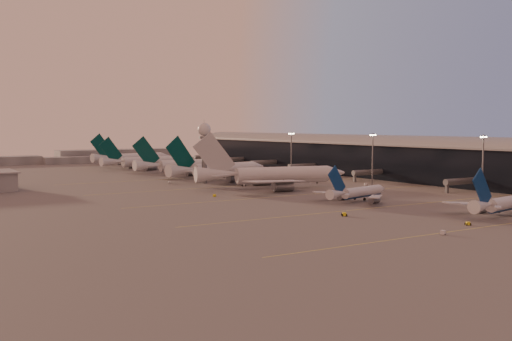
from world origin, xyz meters
TOP-DOWN VIEW (x-y plane):
  - ground at (0.00, 0.00)m, footprint 700.00×700.00m
  - taxiway_markings at (30.00, 56.00)m, footprint 180.00×185.25m
  - terminal at (107.88, 110.09)m, footprint 57.00×362.00m
  - radar_tower at (5.00, 120.00)m, footprint 6.40×6.40m
  - mast_a at (58.00, 0.00)m, footprint 3.60×0.56m
  - mast_b at (55.00, 55.00)m, footprint 3.60×0.56m
  - mast_c at (50.00, 110.00)m, footprint 3.60×0.56m
  - mast_d at (48.00, 200.00)m, footprint 3.60×0.56m
  - distant_horizon at (2.62, 325.14)m, footprint 165.00×37.50m
  - narrowbody_near at (36.62, -25.02)m, footprint 40.35×31.95m
  - narrowbody_mid at (21.13, 25.85)m, footprint 35.98×28.36m
  - widebody_white at (20.62, 82.10)m, footprint 71.43×56.61m
  - greentail_a at (18.47, 129.62)m, footprint 63.78×51.02m
  - greentail_b at (19.14, 174.49)m, footprint 61.94×49.90m
  - greentail_c at (13.65, 225.35)m, footprint 58.51×46.88m
  - greentail_d at (21.14, 263.09)m, footprint 62.77×50.23m
  - gsv_truck_a at (-5.43, -36.99)m, footprint 6.33×3.65m
  - gsv_tug_near at (11.93, -30.67)m, footprint 3.11×3.69m
  - gsv_catering_a at (71.62, -0.49)m, footprint 5.30×3.98m
  - gsv_tug_mid at (-6.73, 1.06)m, footprint 4.38×3.84m
  - gsv_truck_b at (54.47, 48.86)m, footprint 4.87×2.02m
  - gsv_truck_c at (-16.73, 68.04)m, footprint 5.34×3.44m
  - gsv_catering_b at (64.62, 69.46)m, footprint 6.20×4.66m
  - gsv_tug_far at (13.88, 97.11)m, footprint 3.48×4.46m
  - gsv_truck_d at (-10.60, 127.20)m, footprint 3.25×6.05m
  - gsv_tug_hangar at (33.36, 154.83)m, footprint 4.45×3.48m

SIDE VIEW (x-z plane):
  - ground at x=0.00m, z-range 0.00..0.00m
  - taxiway_markings at x=30.00m, z-range 0.00..0.02m
  - gsv_tug_near at x=11.93m, z-range 0.01..0.92m
  - gsv_tug_mid at x=-6.73m, z-range 0.02..1.09m
  - gsv_tug_hangar at x=33.36m, z-range 0.02..1.13m
  - gsv_tug_far at x=13.88m, z-range 0.02..1.13m
  - gsv_truck_b at x=54.47m, z-range 0.02..1.95m
  - gsv_truck_c at x=-16.73m, z-range 0.02..2.05m
  - gsv_truck_d at x=-10.60m, z-range 0.02..2.34m
  - gsv_truck_a at x=-5.43m, z-range 0.02..2.44m
  - gsv_catering_a at x=71.62m, z-range 0.00..3.98m
  - gsv_catering_b at x=64.62m, z-range 0.00..4.66m
  - narrowbody_mid at x=21.13m, z-range -4.26..10.05m
  - narrowbody_near at x=36.62m, z-range -4.72..11.14m
  - greentail_c at x=13.65m, z-range -6.92..14.48m
  - distant_horizon at x=2.62m, z-range -0.61..8.39m
  - greentail_b at x=19.14m, z-range -7.27..15.22m
  - greentail_d at x=21.14m, z-range -7.44..15.57m
  - greentail_a at x=18.47m, z-range -7.57..15.83m
  - widebody_white at x=20.62m, z-range -8.33..17.18m
  - terminal at x=107.88m, z-range -1.00..22.04m
  - mast_a at x=58.00m, z-range 1.24..26.24m
  - mast_b at x=55.00m, z-range 1.24..26.24m
  - mast_c at x=50.00m, z-range 1.24..26.24m
  - mast_d at x=48.00m, z-range 1.24..26.24m
  - radar_tower at x=5.00m, z-range 5.40..36.50m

